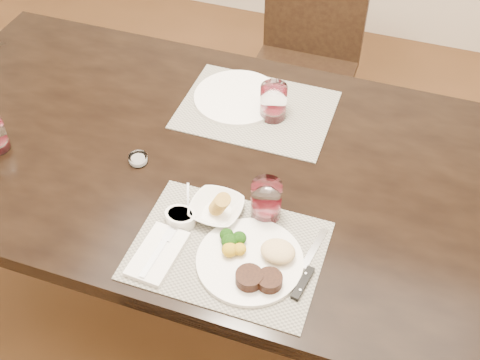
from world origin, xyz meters
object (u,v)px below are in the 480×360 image
(dinner_plate, at_px, (254,261))
(steak_knife, at_px, (306,274))
(wine_glass_near, at_px, (266,202))
(cracker_bowl, at_px, (216,209))
(far_plate, at_px, (238,97))
(chair_far, at_px, (306,54))

(dinner_plate, distance_m, steak_knife, 0.13)
(wine_glass_near, bearing_deg, steak_knife, -45.89)
(cracker_bowl, xyz_separation_m, wine_glass_near, (0.12, 0.04, 0.03))
(dinner_plate, bearing_deg, cracker_bowl, 149.55)
(steak_knife, bearing_deg, far_plate, 132.17)
(dinner_plate, height_order, far_plate, dinner_plate)
(steak_knife, distance_m, cracker_bowl, 0.29)
(cracker_bowl, relative_size, wine_glass_near, 1.28)
(steak_knife, xyz_separation_m, wine_glass_near, (-0.15, 0.15, 0.04))
(dinner_plate, relative_size, wine_glass_near, 2.39)
(cracker_bowl, bearing_deg, wine_glass_near, 18.13)
(cracker_bowl, bearing_deg, dinner_plate, -40.47)
(wine_glass_near, xyz_separation_m, far_plate, (-0.23, 0.43, -0.04))
(steak_knife, bearing_deg, dinner_plate, -166.52)
(wine_glass_near, bearing_deg, chair_far, 98.40)
(steak_knife, distance_m, wine_glass_near, 0.22)
(cracker_bowl, distance_m, wine_glass_near, 0.13)
(dinner_plate, bearing_deg, chair_far, 108.34)
(dinner_plate, height_order, steak_knife, dinner_plate)
(steak_knife, xyz_separation_m, far_plate, (-0.37, 0.58, 0.00))
(steak_knife, height_order, wine_glass_near, wine_glass_near)
(chair_far, relative_size, cracker_bowl, 6.48)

